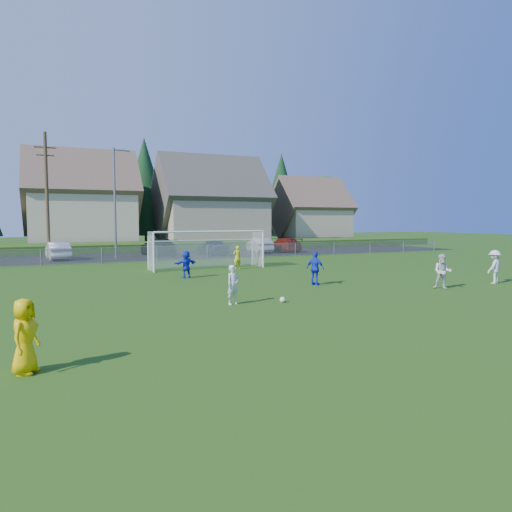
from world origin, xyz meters
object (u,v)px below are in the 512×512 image
object	(u,v)px
player_white_c	(494,267)
car_b	(58,251)
player_white_b	(442,272)
car_g	(284,245)
player_blue_b	(186,264)
soccer_goal	(206,244)
car_e	(213,247)
soccer_ball	(283,300)
referee	(25,336)
player_blue_a	(315,268)
car_f	(260,245)
player_white_a	(233,285)
car_d	(158,247)

from	to	relation	value
player_white_c	car_b	distance (m)	30.99
player_white_b	car_g	distance (m)	25.08
car_b	car_g	size ratio (longest dim) A/B	0.90
player_blue_b	soccer_goal	bearing A→B (deg)	-137.03
car_e	soccer_goal	bearing A→B (deg)	63.24
soccer_ball	soccer_goal	distance (m)	13.26
referee	player_blue_b	xyz separation A→B (m)	(7.26, 13.84, -0.04)
player_white_c	car_e	world-z (taller)	player_white_c
referee	car_g	world-z (taller)	referee
player_white_b	player_blue_a	distance (m)	5.86
referee	car_f	size ratio (longest dim) A/B	0.36
player_white_b	car_f	size ratio (longest dim) A/B	0.37
car_g	soccer_goal	xyz separation A→B (m)	(-11.87, -11.58, 0.93)
player_white_a	player_white_b	bearing A→B (deg)	-23.43
player_white_c	car_g	bearing A→B (deg)	-104.81
car_d	player_blue_a	bearing A→B (deg)	95.39
player_blue_a	car_d	world-z (taller)	player_blue_a
car_f	soccer_ball	bearing A→B (deg)	74.81
car_f	car_g	size ratio (longest dim) A/B	0.92
car_b	car_f	xyz separation A→B (m)	(18.03, 0.59, 0.02)
referee	player_blue_a	bearing A→B (deg)	-29.40
soccer_ball	player_white_a	xyz separation A→B (m)	(-1.90, 0.41, 0.64)
referee	car_g	distance (m)	36.82
player_blue_b	car_e	xyz separation A→B (m)	(6.54, 14.70, -0.05)
car_e	car_f	size ratio (longest dim) A/B	0.93
referee	player_white_c	bearing A→B (deg)	-49.81
car_g	car_d	bearing A→B (deg)	1.98
player_blue_a	player_blue_b	world-z (taller)	player_blue_a
player_blue_a	car_g	world-z (taller)	player_blue_a
player_white_a	player_white_b	distance (m)	10.26
player_white_b	car_f	distance (m)	24.74
referee	car_d	world-z (taller)	referee
soccer_ball	car_g	size ratio (longest dim) A/B	0.05
player_white_c	car_b	bearing A→B (deg)	-62.92
car_d	player_white_a	bearing A→B (deg)	81.34
player_white_a	car_d	world-z (taller)	car_d
player_blue_a	car_d	distance (m)	21.48
car_b	soccer_ball	bearing A→B (deg)	101.32
player_white_b	car_d	distance (m)	25.95
soccer_ball	referee	world-z (taller)	referee
player_white_b	car_e	distance (m)	23.65
player_white_b	player_blue_a	xyz separation A→B (m)	(-4.71, 3.48, 0.00)
car_f	car_e	bearing A→B (deg)	20.85
player_white_b	player_blue_a	world-z (taller)	player_blue_a
soccer_ball	player_white_c	xyz separation A→B (m)	(12.13, 0.33, 0.73)
car_b	referee	bearing A→B (deg)	81.72
player_white_c	player_blue_b	bearing A→B (deg)	-44.72
player_blue_b	car_g	size ratio (longest dim) A/B	0.31
car_g	player_blue_a	bearing A→B (deg)	68.50
car_e	car_f	xyz separation A→B (m)	(5.18, 1.24, 0.03)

